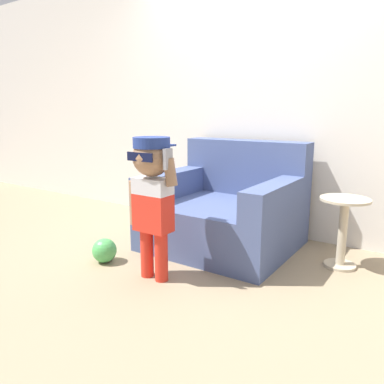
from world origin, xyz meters
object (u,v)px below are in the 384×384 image
Objects in this scene: person_child at (152,186)px; side_table at (343,226)px; toy_ball at (104,250)px; armchair at (227,210)px.

side_table is (1.01, 0.92, -0.33)m from person_child.
person_child reaches higher than toy_ball.
armchair is at bearing 84.84° from person_child.
person_child is 0.74m from toy_ball.
armchair is at bearing 56.70° from toy_ball.
side_table is at bearing 42.32° from person_child.
armchair reaches higher than toy_ball.
armchair reaches higher than side_table.
side_table reaches higher than toy_ball.
person_child is 1.86× the size of side_table.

